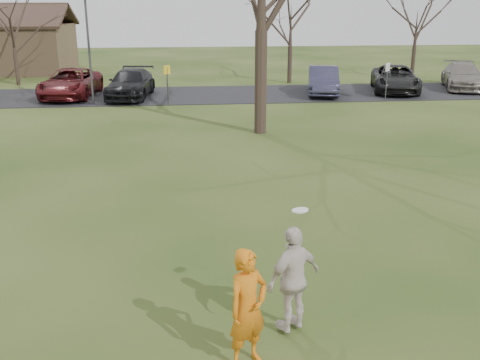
% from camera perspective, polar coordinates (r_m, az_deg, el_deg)
% --- Properties ---
extents(ground, '(120.00, 120.00, 0.00)m').
position_cam_1_polar(ground, '(9.67, 2.55, -15.93)').
color(ground, '#1E380F').
rests_on(ground, ground).
extents(parking_strip, '(62.00, 6.50, 0.04)m').
position_cam_1_polar(parking_strip, '(33.39, -3.77, 8.68)').
color(parking_strip, black).
rests_on(parking_strip, ground).
extents(player_defender, '(0.84, 0.77, 1.92)m').
position_cam_1_polar(player_defender, '(8.63, 0.81, -12.97)').
color(player_defender, orange).
rests_on(player_defender, ground).
extents(car_2, '(3.16, 5.94, 1.59)m').
position_cam_1_polar(car_2, '(33.71, -16.91, 9.45)').
color(car_2, '#591518').
rests_on(car_2, parking_strip).
extents(car_3, '(2.78, 5.57, 1.55)m').
position_cam_1_polar(car_3, '(32.80, -11.10, 9.63)').
color(car_3, black).
rests_on(car_3, parking_strip).
extents(car_5, '(2.67, 5.11, 1.60)m').
position_cam_1_polar(car_5, '(33.69, 8.49, 10.02)').
color(car_5, '#32314A').
rests_on(car_5, parking_strip).
extents(car_6, '(3.93, 6.08, 1.56)m').
position_cam_1_polar(car_6, '(35.51, 15.57, 9.93)').
color(car_6, black).
rests_on(car_6, parking_strip).
extents(car_7, '(3.80, 5.77, 1.55)m').
position_cam_1_polar(car_7, '(38.03, 21.79, 9.81)').
color(car_7, gray).
rests_on(car_7, parking_strip).
extents(catching_play, '(1.16, 0.95, 2.10)m').
position_cam_1_polar(catching_play, '(9.41, 5.49, -9.98)').
color(catching_play, beige).
rests_on(catching_play, ground).
extents(lamp_post, '(0.34, 0.34, 6.27)m').
position_cam_1_polar(lamp_post, '(30.84, -15.32, 14.72)').
color(lamp_post, '#47474C').
rests_on(lamp_post, ground).
extents(sign_yellow, '(0.35, 0.35, 2.08)m').
position_cam_1_polar(sign_yellow, '(30.20, -7.44, 10.33)').
color(sign_yellow, '#47474C').
rests_on(sign_yellow, ground).
extents(sign_white, '(0.35, 0.35, 2.08)m').
position_cam_1_polar(sign_white, '(32.22, 14.78, 10.37)').
color(sign_white, '#47474C').
rests_on(sign_white, ground).
extents(small_tree_row, '(55.00, 5.90, 8.50)m').
position_cam_1_polar(small_tree_row, '(38.44, 2.59, 15.73)').
color(small_tree_row, '#352821').
rests_on(small_tree_row, ground).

